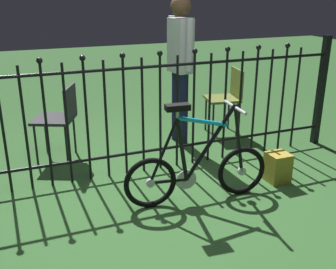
{
  "coord_description": "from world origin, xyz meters",
  "views": [
    {
      "loc": [
        -1.06,
        -2.9,
        1.77
      ],
      "look_at": [
        0.17,
        0.21,
        0.55
      ],
      "focal_mm": 43.31,
      "sensor_mm": 36.0,
      "label": 1
    }
  ],
  "objects_px": {
    "person_visitor": "(180,57)",
    "bicycle": "(197,169)",
    "chair_olive": "(228,94)",
    "display_crate": "(278,167)",
    "chair_charcoal": "(60,115)"
  },
  "relations": [
    {
      "from": "chair_charcoal",
      "to": "person_visitor",
      "type": "xyz_separation_m",
      "value": [
        1.39,
        0.02,
        0.52
      ]
    },
    {
      "from": "person_visitor",
      "to": "bicycle",
      "type": "bearing_deg",
      "value": -107.18
    },
    {
      "from": "chair_olive",
      "to": "person_visitor",
      "type": "height_order",
      "value": "person_visitor"
    },
    {
      "from": "chair_olive",
      "to": "chair_charcoal",
      "type": "bearing_deg",
      "value": -177.84
    },
    {
      "from": "bicycle",
      "to": "display_crate",
      "type": "height_order",
      "value": "bicycle"
    },
    {
      "from": "chair_charcoal",
      "to": "person_visitor",
      "type": "relative_size",
      "value": 0.48
    },
    {
      "from": "bicycle",
      "to": "person_visitor",
      "type": "xyz_separation_m",
      "value": [
        0.43,
        1.4,
        0.71
      ]
    },
    {
      "from": "chair_olive",
      "to": "chair_charcoal",
      "type": "distance_m",
      "value": 2.07
    },
    {
      "from": "bicycle",
      "to": "person_visitor",
      "type": "distance_m",
      "value": 1.63
    },
    {
      "from": "bicycle",
      "to": "display_crate",
      "type": "bearing_deg",
      "value": 3.67
    },
    {
      "from": "chair_charcoal",
      "to": "person_visitor",
      "type": "bearing_deg",
      "value": 0.92
    },
    {
      "from": "chair_olive",
      "to": "person_visitor",
      "type": "relative_size",
      "value": 0.49
    },
    {
      "from": "display_crate",
      "to": "bicycle",
      "type": "bearing_deg",
      "value": -176.33
    },
    {
      "from": "chair_olive",
      "to": "display_crate",
      "type": "distance_m",
      "value": 1.47
    },
    {
      "from": "bicycle",
      "to": "chair_olive",
      "type": "relative_size",
      "value": 1.56
    }
  ]
}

